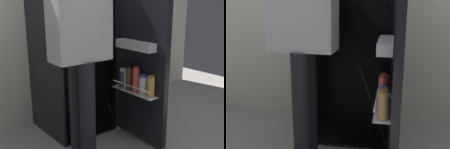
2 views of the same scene
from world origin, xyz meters
The scene contains 3 objects.
ground_plane centered at (0.00, 0.00, 0.00)m, with size 5.72×5.72×0.00m, color gray.
refrigerator centered at (0.03, 0.52, 0.84)m, with size 0.65×1.25×1.68m.
person centered at (-0.28, -0.03, 1.02)m, with size 0.54×0.76×1.69m.
Camera 1 is at (-1.43, -1.80, 1.32)m, focal length 46.61 mm.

